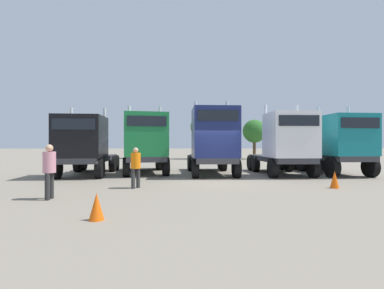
# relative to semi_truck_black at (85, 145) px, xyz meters

# --- Properties ---
(ground) EXTENTS (200.00, 200.00, 0.00)m
(ground) POSITION_rel_semi_truck_black_xyz_m (7.23, -2.44, -1.76)
(ground) COLOR gray
(semi_truck_black) EXTENTS (2.95, 6.12, 3.93)m
(semi_truck_black) POSITION_rel_semi_truck_black_xyz_m (0.00, 0.00, 0.00)
(semi_truck_black) COLOR #333338
(semi_truck_black) RESTS_ON ground
(semi_truck_green) EXTENTS (3.60, 6.41, 4.17)m
(semi_truck_green) POSITION_rel_semi_truck_black_xyz_m (3.27, 0.96, 0.12)
(semi_truck_green) COLOR #333338
(semi_truck_green) RESTS_ON ground
(semi_truck_navy) EXTENTS (2.80, 6.44, 4.39)m
(semi_truck_navy) POSITION_rel_semi_truck_black_xyz_m (7.26, 0.12, 0.21)
(semi_truck_navy) COLOR #333338
(semi_truck_navy) RESTS_ON ground
(semi_truck_white) EXTENTS (2.71, 5.83, 4.13)m
(semi_truck_white) POSITION_rel_semi_truck_black_xyz_m (11.41, -0.03, 0.08)
(semi_truck_white) COLOR #333338
(semi_truck_white) RESTS_ON ground
(semi_truck_teal) EXTENTS (2.90, 6.02, 4.04)m
(semi_truck_teal) POSITION_rel_semi_truck_black_xyz_m (14.64, 0.27, 0.05)
(semi_truck_teal) COLOR #333338
(semi_truck_teal) RESTS_ON ground
(visitor_in_hivis) EXTENTS (0.56, 0.56, 1.67)m
(visitor_in_hivis) POSITION_rel_semi_truck_black_xyz_m (3.64, -4.36, -0.79)
(visitor_in_hivis) COLOR #313131
(visitor_in_hivis) RESTS_ON ground
(visitor_with_camera) EXTENTS (0.41, 0.44, 1.80)m
(visitor_with_camera) POSITION_rel_semi_truck_black_xyz_m (1.22, -6.63, -0.71)
(visitor_with_camera) COLOR #282828
(visitor_with_camera) RESTS_ON ground
(traffic_cone_near) EXTENTS (0.36, 0.36, 0.71)m
(traffic_cone_near) POSITION_rel_semi_truck_black_xyz_m (11.82, -4.53, -1.40)
(traffic_cone_near) COLOR #F2590C
(traffic_cone_near) RESTS_ON ground
(traffic_cone_mid) EXTENTS (0.36, 0.36, 0.65)m
(traffic_cone_mid) POSITION_rel_semi_truck_black_xyz_m (3.58, -9.21, -1.43)
(traffic_cone_mid) COLOR #F2590C
(traffic_cone_mid) RESTS_ON ground
(oak_far_left) EXTENTS (3.46, 3.46, 5.67)m
(oak_far_left) POSITION_rel_semi_truck_black_xyz_m (0.68, 19.78, 2.16)
(oak_far_left) COLOR #4C3823
(oak_far_left) RESTS_ON ground
(oak_far_centre) EXTENTS (2.89, 2.89, 5.33)m
(oak_far_centre) POSITION_rel_semi_truck_black_xyz_m (7.70, 17.99, 2.09)
(oak_far_centre) COLOR #4C3823
(oak_far_centre) RESTS_ON ground
(oak_far_right) EXTENTS (2.81, 2.81, 4.77)m
(oak_far_right) POSITION_rel_semi_truck_black_xyz_m (13.99, 17.87, 1.58)
(oak_far_right) COLOR #4C3823
(oak_far_right) RESTS_ON ground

